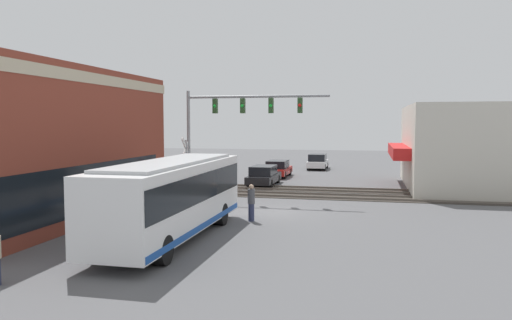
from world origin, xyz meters
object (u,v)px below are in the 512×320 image
(parked_car_red, at_px, (278,169))
(parked_car_white, at_px, (318,162))
(crossing_signal, at_px, (186,161))
(city_bus, at_px, (172,196))
(pedestrian_near_bus, at_px, (251,202))
(parked_car_black, at_px, (264,176))

(parked_car_red, height_order, parked_car_white, parked_car_white)
(crossing_signal, bearing_deg, parked_car_red, -14.63)
(city_bus, xyz_separation_m, crossing_signal, (10.52, 3.41, 0.55))
(city_bus, bearing_deg, pedestrian_near_bus, -27.50)
(parked_car_red, bearing_deg, parked_car_black, 180.00)
(crossing_signal, height_order, parked_car_white, crossing_signal)
(city_bus, xyz_separation_m, pedestrian_near_bus, (4.28, -2.23, -0.85))
(city_bus, bearing_deg, parked_car_white, -4.71)
(crossing_signal, height_order, pedestrian_near_bus, crossing_signal)
(city_bus, relative_size, parked_car_white, 2.36)
(parked_car_black, distance_m, pedestrian_near_bus, 13.57)
(parked_car_red, bearing_deg, city_bus, 180.00)
(crossing_signal, xyz_separation_m, parked_car_black, (7.14, -3.41, -1.61))
(crossing_signal, distance_m, parked_car_red, 13.58)
(parked_car_black, bearing_deg, city_bus, 180.00)
(crossing_signal, bearing_deg, city_bus, -162.06)
(parked_car_white, distance_m, pedestrian_near_bus, 27.28)
(city_bus, distance_m, parked_car_red, 23.60)
(parked_car_red, xyz_separation_m, parked_car_white, (7.98, -2.60, 0.04))
(city_bus, height_order, parked_car_white, city_bus)
(crossing_signal, bearing_deg, parked_car_white, -15.94)
(city_bus, bearing_deg, parked_car_black, -0.00)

